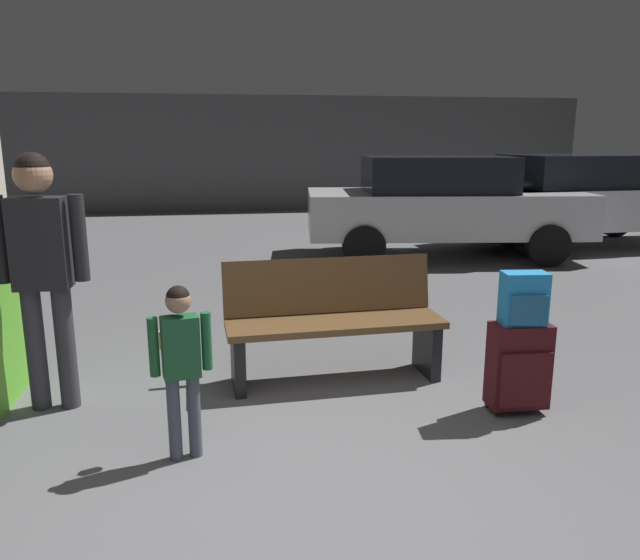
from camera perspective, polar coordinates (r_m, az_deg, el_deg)
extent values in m
cube|color=slate|center=(6.86, -5.49, -2.37)|extent=(18.00, 18.00, 0.10)
cube|color=#565658|center=(15.47, -8.01, 11.57)|extent=(18.00, 0.12, 2.80)
cube|color=brown|center=(4.50, 1.46, -4.12)|extent=(1.62, 0.51, 0.05)
cube|color=brown|center=(4.67, 0.76, -0.47)|extent=(1.60, 0.19, 0.42)
cube|color=black|center=(4.47, -7.65, -7.50)|extent=(0.10, 0.40, 0.41)
cube|color=black|center=(4.78, 9.91, -6.18)|extent=(0.10, 0.40, 0.41)
cube|color=#471419|center=(4.24, 18.00, -7.54)|extent=(0.39, 0.21, 0.56)
cube|color=#471419|center=(4.16, 18.60, -8.83)|extent=(0.34, 0.04, 0.36)
cube|color=#A5A5AA|center=(4.22, 17.79, -3.76)|extent=(0.14, 0.03, 0.02)
cylinder|color=black|center=(4.35, 15.29, -11.06)|extent=(0.02, 0.04, 0.04)
cylinder|color=black|center=(4.48, 19.13, -10.62)|extent=(0.02, 0.04, 0.04)
cube|color=#268CD8|center=(4.10, 18.44, -1.64)|extent=(0.30, 0.19, 0.34)
cube|color=#23608E|center=(4.03, 18.87, -2.68)|extent=(0.23, 0.05, 0.19)
cylinder|color=black|center=(4.07, 18.59, 0.52)|extent=(0.06, 0.03, 0.02)
cylinder|color=#4C5160|center=(3.60, -11.62, -12.28)|extent=(0.07, 0.07, 0.49)
cylinder|color=#4C5160|center=(3.59, -13.41, -12.47)|extent=(0.07, 0.07, 0.49)
cube|color=#1E5933|center=(3.44, -12.85, -6.10)|extent=(0.22, 0.15, 0.34)
cylinder|color=#1E5933|center=(3.45, -10.53, -5.60)|extent=(0.06, 0.06, 0.33)
cylinder|color=#1E5933|center=(3.42, -15.23, -6.04)|extent=(0.06, 0.06, 0.33)
sphere|color=#A87A5B|center=(3.36, -13.08, -1.89)|extent=(0.14, 0.14, 0.14)
sphere|color=black|center=(3.36, -13.09, -1.57)|extent=(0.13, 0.13, 0.13)
cylinder|color=#E5D84C|center=(3.52, -14.25, -5.42)|extent=(0.06, 0.06, 0.10)
cylinder|color=red|center=(3.50, -14.32, -4.26)|extent=(0.01, 0.01, 0.06)
cylinder|color=#38383D|center=(4.41, -22.58, -5.88)|extent=(0.12, 0.12, 0.83)
cylinder|color=#38383D|center=(4.46, -24.94, -5.88)|extent=(0.12, 0.12, 0.83)
cube|color=#232326|center=(4.27, -24.63, 3.12)|extent=(0.34, 0.21, 0.58)
cylinder|color=#232326|center=(4.20, -21.52, 3.66)|extent=(0.10, 0.10, 0.56)
sphere|color=#A87A5B|center=(4.23, -25.18, 8.86)|extent=(0.23, 0.23, 0.23)
sphere|color=black|center=(4.23, -25.23, 9.30)|extent=(0.22, 0.22, 0.22)
cube|color=silver|center=(9.50, 11.50, 6.16)|extent=(4.29, 2.22, 0.64)
cube|color=black|center=(9.42, 10.76, 9.68)|extent=(2.28, 1.80, 0.52)
cylinder|color=black|center=(10.68, 17.24, 4.57)|extent=(0.62, 0.28, 0.60)
cylinder|color=black|center=(9.20, 20.46, 3.05)|extent=(0.62, 0.28, 0.60)
cylinder|color=black|center=(10.13, 3.16, 4.70)|extent=(0.62, 0.28, 0.60)
cylinder|color=black|center=(8.55, 4.12, 3.14)|extent=(0.62, 0.28, 0.60)
cube|color=silver|center=(11.11, 23.13, 6.34)|extent=(4.17, 1.88, 0.64)
cube|color=black|center=(10.98, 22.75, 9.36)|extent=(2.17, 1.63, 0.52)
cylinder|color=black|center=(12.55, 25.79, 5.04)|extent=(0.61, 0.23, 0.60)
cylinder|color=black|center=(11.16, 15.11, 5.05)|extent=(0.61, 0.23, 0.60)
cylinder|color=black|center=(9.78, 19.33, 3.69)|extent=(0.61, 0.23, 0.60)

